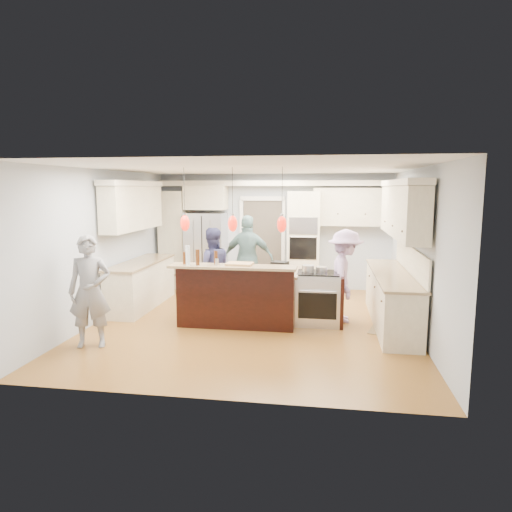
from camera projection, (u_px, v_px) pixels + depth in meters
The scene contains 23 objects.
ground_plane at pixel (253, 323), 8.10m from camera, with size 6.00×6.00×0.00m, color #A46F2D.
room_shell at pixel (253, 221), 7.83m from camera, with size 5.54×6.04×2.72m.
refrigerator at pixel (206, 251), 10.78m from camera, with size 0.90×0.70×1.80m, color #B7B7BC.
oven_column at pixel (304, 242), 10.42m from camera, with size 0.72×0.69×2.30m.
back_upper_cabinets at pixel (240, 218), 10.66m from camera, with size 5.30×0.61×2.54m.
right_counter_run at pixel (395, 265), 7.86m from camera, with size 0.64×3.10×2.51m.
left_cabinets at pixel (138, 255), 9.09m from camera, with size 0.64×2.30×2.51m.
kitchen_island at pixel (240, 295), 8.13m from camera, with size 2.10×1.46×1.12m.
island_range at pixel (320, 298), 8.00m from camera, with size 0.82×0.71×0.92m.
pendant_lights at pixel (233, 223), 7.37m from camera, with size 1.75×0.15×1.03m.
person_bar_end at pixel (90, 291), 6.79m from camera, with size 0.62×0.41×1.69m, color gray.
person_far_left at pixel (212, 269), 8.95m from camera, with size 0.78×0.61×1.61m, color #282A4E.
person_far_right at pixel (248, 258), 9.58m from camera, with size 1.06×0.44×1.81m, color slate.
person_range_side at pixel (345, 276), 8.10m from camera, with size 1.07×0.61×1.65m, color #B796CB.
floor_rug at pixel (392, 328), 7.78m from camera, with size 0.66×0.97×0.01m, color olive.
water_bottle at pixel (188, 255), 7.45m from camera, with size 0.07×0.07×0.32m, color silver.
beer_bottle_a at pixel (185, 258), 7.55m from camera, with size 0.05×0.05×0.21m, color #43200C.
beer_bottle_b at pixel (198, 257), 7.45m from camera, with size 0.07×0.07×0.26m, color #43200C.
beer_bottle_c at pixel (216, 258), 7.51m from camera, with size 0.06×0.06×0.23m, color #43200C.
drink_can at pixel (217, 262), 7.47m from camera, with size 0.06×0.06×0.11m, color #B7B7BC.
cutting_board at pixel (240, 264), 7.50m from camera, with size 0.43×0.30×0.03m, color tan.
pot_large at pixel (308, 269), 7.94m from camera, with size 0.21×0.21×0.12m, color #B7B7BC.
pot_small at pixel (321, 269), 7.93m from camera, with size 0.20×0.20×0.10m, color #B7B7BC.
Camera 1 is at (1.25, -7.73, 2.37)m, focal length 32.00 mm.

